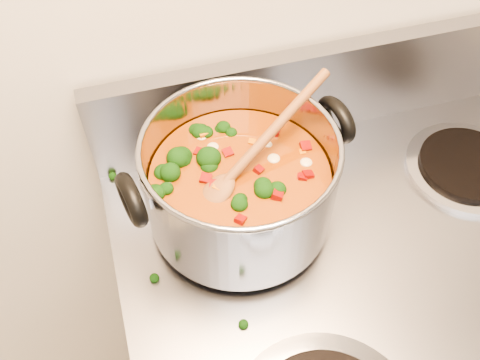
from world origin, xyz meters
The scene contains 3 objects.
stockpot centered at (-0.19, 1.32, 1.00)m, with size 0.33×0.26×0.16m.
wooden_spoon centered at (-0.18, 1.33, 1.04)m, with size 0.23×0.14×0.10m.
cooktop_crumbs centered at (-0.33, 1.30, 0.92)m, with size 0.09×0.28×0.01m.
Camera 1 is at (-0.32, 0.88, 1.58)m, focal length 40.00 mm.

